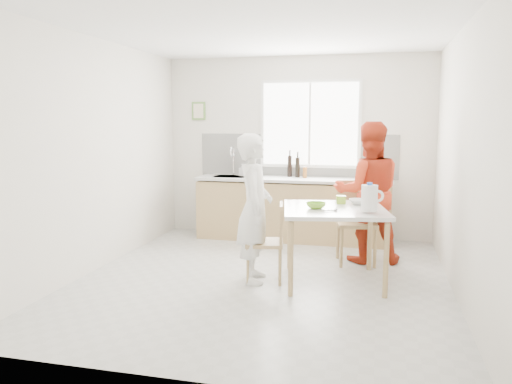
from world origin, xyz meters
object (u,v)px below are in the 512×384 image
dining_table (334,216)px  bowl_white (359,202)px  wine_bottle_b (298,167)px  person_white (255,208)px  person_red (368,192)px  bowl_green (316,205)px  chair_far (356,218)px  chair_left (271,239)px  milk_jug (370,198)px  wine_bottle_a (290,166)px

dining_table → bowl_white: 0.41m
bowl_white → wine_bottle_b: 1.92m
person_white → wine_bottle_b: (0.13, 2.11, 0.26)m
dining_table → person_red: bearing=70.3°
bowl_green → bowl_white: bowl_green is taller
bowl_green → wine_bottle_b: bearing=104.4°
chair_far → bowl_green: chair_far is taller
chair_left → bowl_green: 0.62m
milk_jug → chair_left: bearing=164.4°
dining_table → person_red: 1.00m
chair_left → chair_far: bearing=128.6°
chair_far → person_white: bearing=-145.7°
chair_left → milk_jug: bearing=74.4°
chair_far → bowl_green: size_ratio=4.90×
person_white → wine_bottle_b: size_ratio=5.39×
chair_far → wine_bottle_a: (-1.03, 1.12, 0.52)m
chair_left → bowl_white: 1.08m
person_white → bowl_white: 1.19m
milk_jug → chair_far: bearing=88.7°
chair_left → bowl_green: bowl_green is taller
milk_jug → wine_bottle_b: wine_bottle_b is taller
wine_bottle_a → chair_far: bearing=-47.4°
person_white → milk_jug: (1.22, -0.06, 0.17)m
bowl_green → wine_bottle_b: 2.11m
chair_far → bowl_green: 1.08m
bowl_white → chair_far: bearing=95.6°
bowl_white → chair_left: bearing=-155.2°
bowl_white → wine_bottle_a: (-1.09, 1.69, 0.23)m
chair_far → wine_bottle_a: size_ratio=3.15×
bowl_white → person_red: bearing=82.5°
chair_far → milk_jug: 1.19m
chair_left → person_white: (-0.17, -0.03, 0.33)m
chair_left → milk_jug: (1.04, -0.09, 0.50)m
chair_far → person_white: (-1.04, -1.03, 0.25)m
person_white → chair_left: bearing=-90.0°
bowl_white → milk_jug: milk_jug is taller
bowl_green → bowl_white: (0.44, 0.39, -0.00)m
bowl_white → wine_bottle_a: wine_bottle_a is taller
person_white → person_red: size_ratio=0.93×
person_white → bowl_green: size_ratio=7.85×
person_red → wine_bottle_a: person_red is taller
person_red → milk_jug: size_ratio=6.02×
dining_table → wine_bottle_a: wine_bottle_a is taller
person_white → bowl_green: (0.66, 0.07, 0.05)m
person_white → wine_bottle_a: bearing=-10.8°
dining_table → bowl_white: bowl_white is taller
dining_table → person_white: size_ratio=0.77×
dining_table → chair_far: bearing=77.6°
bowl_green → milk_jug: milk_jug is taller
chair_left → person_white: 0.38m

